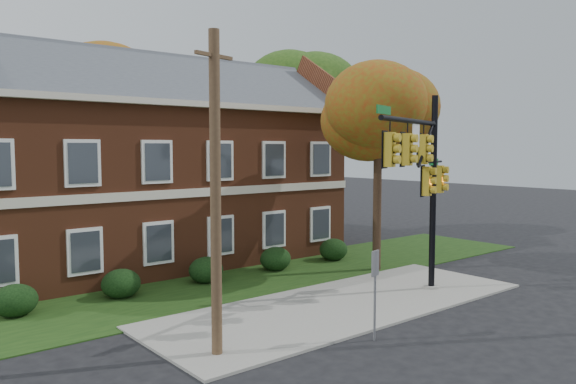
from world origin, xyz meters
TOP-DOWN VIEW (x-y plane):
  - ground at (0.00, 0.00)m, footprint 120.00×120.00m
  - sidewalk at (0.00, 1.00)m, footprint 14.00×5.00m
  - grass_strip at (0.00, 6.00)m, footprint 30.00×6.00m
  - apartment_building at (-2.00, 11.95)m, footprint 18.80×8.80m
  - hedge_far_left at (-9.00, 6.70)m, footprint 1.40×1.26m
  - hedge_left at (-5.50, 6.70)m, footprint 1.40×1.26m
  - hedge_center at (-2.00, 6.70)m, footprint 1.40×1.26m
  - hedge_right at (1.50, 6.70)m, footprint 1.40×1.26m
  - hedge_far_right at (5.00, 6.70)m, footprint 1.40×1.26m
  - tree_near_right at (5.22, 3.87)m, footprint 4.50×4.25m
  - tree_right_rear at (9.31, 12.81)m, footprint 6.30×5.95m
  - tree_far_rear at (-0.66, 19.79)m, footprint 6.84×6.46m
  - traffic_signal at (2.77, -0.05)m, footprint 6.21×2.29m
  - utility_pole at (-5.87, -0.24)m, footprint 1.27×0.42m
  - sign_post at (-1.85, -2.00)m, footprint 0.37×0.14m

SIDE VIEW (x-z plane):
  - ground at x=0.00m, z-range 0.00..0.00m
  - grass_strip at x=0.00m, z-range 0.00..0.04m
  - sidewalk at x=0.00m, z-range 0.00..0.08m
  - hedge_far_left at x=-9.00m, z-range 0.00..1.05m
  - hedge_left at x=-5.50m, z-range 0.00..1.05m
  - hedge_center at x=-2.00m, z-range 0.00..1.05m
  - hedge_right at x=1.50m, z-range 0.00..1.05m
  - hedge_far_right at x=5.00m, z-range 0.00..1.05m
  - sign_post at x=-1.85m, z-range 0.45..2.98m
  - utility_pole at x=-5.87m, z-range 0.06..8.32m
  - traffic_signal at x=2.77m, z-range 0.88..8.14m
  - apartment_building at x=-2.00m, z-range 0.12..9.86m
  - tree_near_right at x=5.22m, z-range 2.38..10.96m
  - tree_right_rear at x=9.31m, z-range 2.81..13.43m
  - tree_far_rear at x=-0.66m, z-range 3.08..14.60m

